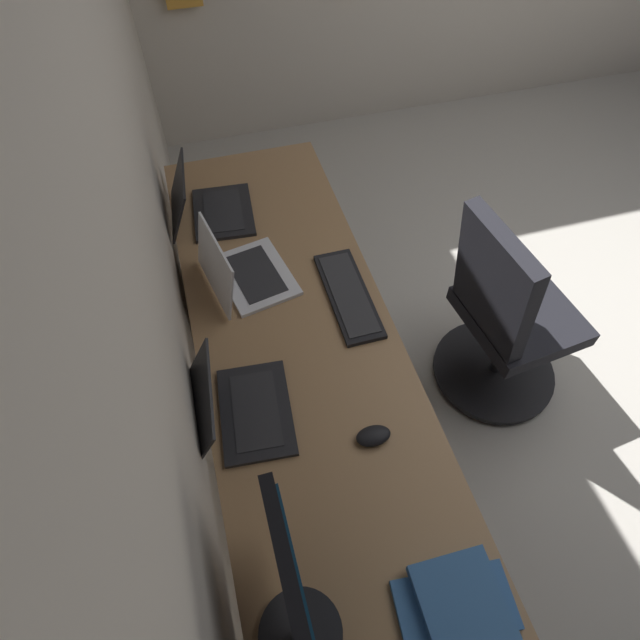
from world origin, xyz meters
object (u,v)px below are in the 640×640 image
(laptop_left, at_px, (234,408))
(book_stack_near, at_px, (459,604))
(drawer_pedestal, at_px, (269,312))
(laptop_center, at_px, (206,206))
(laptop_leftmost, at_px, (240,272))
(keyboard_main, at_px, (348,295))
(office_chair, at_px, (504,321))
(mouse_main, at_px, (373,436))
(monitor_primary, at_px, (298,617))

(laptop_left, bearing_deg, book_stack_near, -146.82)
(drawer_pedestal, bearing_deg, laptop_center, 34.20)
(laptop_leftmost, distance_m, laptop_center, 0.39)
(book_stack_near, bearing_deg, laptop_left, 33.18)
(laptop_leftmost, relative_size, keyboard_main, 0.86)
(office_chair, bearing_deg, laptop_center, 58.90)
(laptop_leftmost, height_order, book_stack_near, laptop_leftmost)
(laptop_center, xyz_separation_m, mouse_main, (-1.09, -0.32, -0.04))
(laptop_leftmost, xyz_separation_m, laptop_center, (0.39, 0.07, -0.00))
(monitor_primary, bearing_deg, office_chair, -50.75)
(monitor_primary, height_order, laptop_left, monitor_primary)
(monitor_primary, xyz_separation_m, laptop_leftmost, (1.13, -0.07, -0.19))
(laptop_leftmost, xyz_separation_m, keyboard_main, (-0.17, -0.35, -0.04))
(laptop_left, distance_m, laptop_center, 0.91)
(drawer_pedestal, xyz_separation_m, monitor_primary, (-1.27, 0.17, 0.63))
(drawer_pedestal, bearing_deg, keyboard_main, -141.59)
(monitor_primary, relative_size, laptop_center, 1.35)
(laptop_leftmost, relative_size, mouse_main, 3.48)
(drawer_pedestal, distance_m, book_stack_near, 1.39)
(laptop_leftmost, distance_m, mouse_main, 0.75)
(drawer_pedestal, distance_m, laptop_center, 0.53)
(drawer_pedestal, distance_m, keyboard_main, 0.56)
(laptop_left, xyz_separation_m, keyboard_main, (0.35, -0.47, -0.04))
(monitor_primary, xyz_separation_m, keyboard_main, (0.96, -0.42, -0.23))
(book_stack_near, distance_m, office_chair, 1.19)
(book_stack_near, bearing_deg, office_chair, -36.97)
(monitor_primary, xyz_separation_m, office_chair, (0.87, -1.07, -0.52))
(mouse_main, bearing_deg, laptop_leftmost, 19.95)
(monitor_primary, relative_size, laptop_leftmost, 1.29)
(drawer_pedestal, bearing_deg, laptop_left, 161.71)
(laptop_left, height_order, laptop_center, laptop_center)
(mouse_main, relative_size, office_chair, 0.11)
(laptop_left, bearing_deg, laptop_leftmost, -12.49)
(mouse_main, bearing_deg, book_stack_near, -173.63)
(laptop_center, height_order, keyboard_main, laptop_center)
(laptop_leftmost, xyz_separation_m, book_stack_near, (-1.17, -0.31, -0.03))
(keyboard_main, bearing_deg, laptop_center, 36.60)
(laptop_left, bearing_deg, office_chair, -76.41)
(drawer_pedestal, bearing_deg, book_stack_near, -171.13)
(laptop_leftmost, bearing_deg, drawer_pedestal, -36.49)
(drawer_pedestal, height_order, laptop_left, laptop_left)
(drawer_pedestal, xyz_separation_m, laptop_center, (0.25, 0.17, 0.43))
(laptop_center, distance_m, book_stack_near, 1.61)
(laptop_center, relative_size, book_stack_near, 1.15)
(laptop_leftmost, xyz_separation_m, office_chair, (-0.25, -1.00, -0.33))
(laptop_center, bearing_deg, monitor_primary, 179.86)
(laptop_left, distance_m, keyboard_main, 0.59)
(mouse_main, bearing_deg, drawer_pedestal, 10.24)
(monitor_primary, distance_m, laptop_leftmost, 1.15)
(office_chair, bearing_deg, drawer_pedestal, 66.26)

